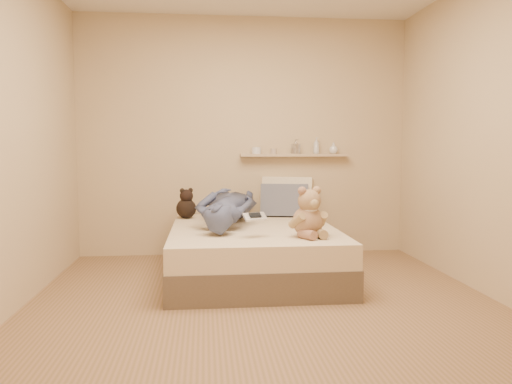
{
  "coord_description": "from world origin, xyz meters",
  "views": [
    {
      "loc": [
        -0.44,
        -3.61,
        1.18
      ],
      "look_at": [
        0.0,
        0.65,
        0.8
      ],
      "focal_mm": 35.0,
      "sensor_mm": 36.0,
      "label": 1
    }
  ],
  "objects": [
    {
      "name": "pillow_grey",
      "position": [
        0.4,
        1.62,
        0.62
      ],
      "size": [
        0.53,
        0.3,
        0.36
      ],
      "primitive_type": "cube",
      "rotation": [
        -0.2,
        0.0,
        -0.19
      ],
      "color": "#575A69",
      "rests_on": "bed"
    },
    {
      "name": "room",
      "position": [
        0.0,
        0.0,
        1.3
      ],
      "size": [
        3.8,
        3.8,
        3.8
      ],
      "color": "#8C6448",
      "rests_on": "ground"
    },
    {
      "name": "game_console",
      "position": [
        -0.04,
        0.4,
        0.62
      ],
      "size": [
        0.21,
        0.15,
        0.07
      ],
      "color": "silver",
      "rests_on": "bed"
    },
    {
      "name": "wall_shelf",
      "position": [
        0.55,
        1.84,
        1.1
      ],
      "size": [
        1.2,
        0.12,
        0.03
      ],
      "primitive_type": "cube",
      "color": "tan",
      "rests_on": "wall_back"
    },
    {
      "name": "bed",
      "position": [
        0.0,
        0.93,
        0.22
      ],
      "size": [
        1.5,
        1.9,
        0.45
      ],
      "color": "brown",
      "rests_on": "floor"
    },
    {
      "name": "dark_plush",
      "position": [
        -0.63,
        1.57,
        0.59
      ],
      "size": [
        0.21,
        0.21,
        0.32
      ],
      "color": "black",
      "rests_on": "bed"
    },
    {
      "name": "shelf_bottles",
      "position": [
        0.65,
        1.84,
        1.18
      ],
      "size": [
        0.97,
        0.1,
        0.18
      ],
      "color": "silver",
      "rests_on": "wall_shelf"
    },
    {
      "name": "teddy_bear",
      "position": [
        0.41,
        0.37,
        0.62
      ],
      "size": [
        0.33,
        0.34,
        0.42
      ],
      "color": "#A77B5C",
      "rests_on": "bed"
    },
    {
      "name": "pillow_cream",
      "position": [
        0.46,
        1.76,
        0.65
      ],
      "size": [
        0.61,
        0.44,
        0.43
      ],
      "primitive_type": "cube",
      "rotation": [
        -0.3,
        0.0,
        -0.34
      ],
      "color": "beige",
      "rests_on": "bed"
    },
    {
      "name": "person",
      "position": [
        -0.23,
        1.13,
        0.63
      ],
      "size": [
        0.79,
        1.54,
        0.35
      ],
      "primitive_type": "imported",
      "rotation": [
        0.0,
        0.0,
        2.96
      ],
      "color": "#3F4663",
      "rests_on": "bed"
    }
  ]
}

